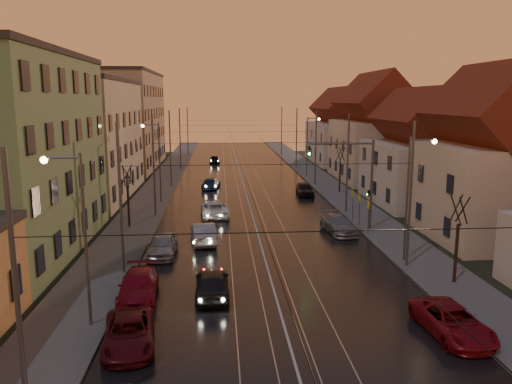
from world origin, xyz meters
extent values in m
plane|color=black|center=(0.00, 0.00, 0.00)|extent=(160.00, 160.00, 0.00)
cube|color=black|center=(0.00, 40.00, 0.02)|extent=(16.00, 120.00, 0.04)
cube|color=#4C4C4C|center=(-10.00, 40.00, 0.07)|extent=(4.00, 120.00, 0.15)
cube|color=#4C4C4C|center=(10.00, 40.00, 0.07)|extent=(4.00, 120.00, 0.15)
cube|color=gray|center=(-2.20, 40.00, 0.06)|extent=(0.06, 120.00, 0.03)
cube|color=gray|center=(-0.77, 40.00, 0.06)|extent=(0.06, 120.00, 0.03)
cube|color=gray|center=(0.77, 40.00, 0.06)|extent=(0.06, 120.00, 0.03)
cube|color=gray|center=(2.20, 40.00, 0.06)|extent=(0.06, 120.00, 0.03)
cube|color=#B5B08C|center=(-17.50, 34.00, 6.00)|extent=(10.00, 20.00, 12.00)
cube|color=#967B61|center=(-17.50, 58.00, 7.00)|extent=(10.00, 24.00, 14.00)
cube|color=beige|center=(17.00, 15.00, 3.50)|extent=(8.50, 10.00, 7.00)
pyramid|color=#5A1C14|center=(17.00, 15.00, 8.90)|extent=(8.67, 10.20, 3.80)
cube|color=beige|center=(17.00, 28.00, 3.00)|extent=(9.00, 12.00, 6.00)
pyramid|color=#5A1C14|center=(17.00, 28.00, 7.60)|extent=(9.18, 12.24, 3.20)
cube|color=beige|center=(17.00, 43.00, 3.75)|extent=(9.00, 14.00, 7.50)
pyramid|color=#5A1C14|center=(17.00, 43.00, 9.50)|extent=(9.18, 14.28, 4.00)
cube|color=beige|center=(17.00, 61.00, 3.25)|extent=(9.00, 16.00, 6.50)
pyramid|color=#5A1C14|center=(17.00, 61.00, 8.25)|extent=(9.18, 16.32, 3.50)
cylinder|color=#595B60|center=(-8.60, -6.00, 4.50)|extent=(0.16, 0.16, 9.00)
cylinder|color=#595B60|center=(-8.60, 9.00, 4.50)|extent=(0.16, 0.16, 9.00)
cylinder|color=#595B60|center=(8.60, 9.00, 4.50)|extent=(0.16, 0.16, 9.00)
cylinder|color=#595B60|center=(-8.60, 24.00, 4.50)|extent=(0.16, 0.16, 9.00)
cylinder|color=#595B60|center=(8.60, 24.00, 4.50)|extent=(0.16, 0.16, 9.00)
cylinder|color=#595B60|center=(-8.60, 39.00, 4.50)|extent=(0.16, 0.16, 9.00)
cylinder|color=#595B60|center=(8.60, 39.00, 4.50)|extent=(0.16, 0.16, 9.00)
cylinder|color=#595B60|center=(-8.60, 54.00, 4.50)|extent=(0.16, 0.16, 9.00)
cylinder|color=#595B60|center=(8.60, 54.00, 4.50)|extent=(0.16, 0.16, 9.00)
cylinder|color=#595B60|center=(-8.60, 72.00, 4.50)|extent=(0.16, 0.16, 9.00)
cylinder|color=#595B60|center=(8.60, 72.00, 4.50)|extent=(0.16, 0.16, 9.00)
cylinder|color=#595B60|center=(-8.80, 2.00, 4.00)|extent=(0.14, 0.14, 8.00)
cylinder|color=#595B60|center=(-9.60, 2.00, 7.80)|extent=(1.60, 0.10, 0.10)
sphere|color=#FFD88C|center=(-10.32, 2.00, 7.70)|extent=(0.32, 0.32, 0.32)
cylinder|color=#595B60|center=(8.80, 10.00, 4.00)|extent=(0.14, 0.14, 8.00)
cylinder|color=#595B60|center=(9.60, 10.00, 7.80)|extent=(1.60, 0.10, 0.10)
sphere|color=#FFD88C|center=(10.32, 10.00, 7.70)|extent=(0.32, 0.32, 0.32)
cylinder|color=#595B60|center=(-8.80, 30.00, 4.00)|extent=(0.14, 0.14, 8.00)
cylinder|color=#595B60|center=(-9.60, 30.00, 7.80)|extent=(1.60, 0.10, 0.10)
sphere|color=#FFD88C|center=(-10.32, 30.00, 7.70)|extent=(0.32, 0.32, 0.32)
cylinder|color=#595B60|center=(8.80, 46.00, 4.00)|extent=(0.14, 0.14, 8.00)
cylinder|color=#595B60|center=(9.60, 46.00, 7.80)|extent=(1.60, 0.10, 0.10)
sphere|color=#FFD88C|center=(10.32, 46.00, 7.70)|extent=(0.32, 0.32, 0.32)
cylinder|color=#595B60|center=(9.00, 18.00, 3.60)|extent=(0.20, 0.20, 7.20)
cylinder|color=#595B60|center=(6.40, 18.00, 6.90)|extent=(5.20, 0.14, 0.14)
imported|color=black|center=(4.00, 18.00, 6.30)|extent=(0.15, 0.18, 0.90)
sphere|color=#19FF3F|center=(4.00, 17.88, 6.15)|extent=(0.20, 0.20, 0.20)
cylinder|color=black|center=(-10.20, 20.00, 1.75)|extent=(0.18, 0.18, 3.50)
cylinder|color=black|center=(-9.97, 20.09, 4.30)|extent=(0.37, 0.92, 1.61)
cylinder|color=black|center=(-10.29, 20.23, 4.30)|extent=(0.91, 0.40, 1.61)
cylinder|color=black|center=(-10.43, 19.91, 4.30)|extent=(0.37, 0.92, 1.61)
cylinder|color=black|center=(-10.07, 19.78, 4.30)|extent=(0.84, 0.54, 1.62)
cylinder|color=black|center=(10.20, 6.00, 1.75)|extent=(0.18, 0.18, 3.50)
cylinder|color=black|center=(10.43, 6.09, 4.30)|extent=(0.37, 0.92, 1.61)
cylinder|color=black|center=(10.11, 6.23, 4.30)|extent=(0.91, 0.40, 1.61)
cylinder|color=black|center=(9.97, 5.91, 4.30)|extent=(0.37, 0.92, 1.61)
cylinder|color=black|center=(10.32, 5.78, 4.30)|extent=(0.84, 0.54, 1.62)
cylinder|color=black|center=(10.40, 34.00, 1.75)|extent=(0.18, 0.18, 3.50)
cylinder|color=black|center=(10.63, 34.09, 4.30)|extent=(0.37, 0.92, 1.61)
cylinder|color=black|center=(10.31, 34.23, 4.30)|extent=(0.91, 0.40, 1.61)
cylinder|color=black|center=(10.17, 33.91, 4.30)|extent=(0.37, 0.92, 1.61)
cylinder|color=black|center=(10.53, 33.78, 4.30)|extent=(0.84, 0.54, 1.62)
imported|color=black|center=(-3.33, 5.27, 0.75)|extent=(1.83, 4.41, 1.49)
imported|color=#A3A2A8|center=(-4.11, 15.37, 0.75)|extent=(2.12, 4.71, 1.50)
imported|color=silver|center=(-3.36, 23.53, 0.71)|extent=(2.71, 5.23, 1.41)
imported|color=navy|center=(-3.89, 37.68, 0.64)|extent=(2.36, 4.63, 1.29)
imported|color=black|center=(-3.65, 60.98, 0.69)|extent=(1.72, 4.10, 1.39)
imported|color=#500D13|center=(-6.73, 0.03, 0.62)|extent=(2.65, 4.72, 1.25)
imported|color=maroon|center=(-7.15, 5.25, 0.69)|extent=(2.22, 4.86, 1.38)
imported|color=#A4A3A9|center=(-6.70, 12.48, 0.74)|extent=(1.84, 4.38, 1.48)
imported|color=maroon|center=(7.23, 0.03, 0.66)|extent=(2.51, 4.87, 1.31)
imported|color=gray|center=(6.32, 17.40, 0.70)|extent=(2.45, 4.98, 1.39)
imported|color=black|center=(6.29, 32.74, 0.71)|extent=(1.84, 4.23, 1.42)
camera|label=1|loc=(-2.84, -19.72, 10.24)|focal=35.00mm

